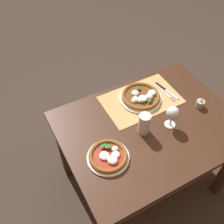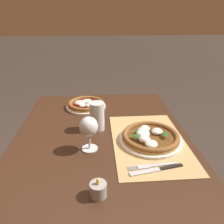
{
  "view_description": "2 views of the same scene",
  "coord_description": "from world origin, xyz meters",
  "px_view_note": "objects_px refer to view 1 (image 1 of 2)",
  "views": [
    {
      "loc": [
        0.7,
        0.79,
        2.03
      ],
      "look_at": [
        0.18,
        -0.18,
        0.79
      ],
      "focal_mm": 42.0,
      "sensor_mm": 36.0,
      "label": 1
    },
    {
      "loc": [
        -0.91,
        0.02,
        1.29
      ],
      "look_at": [
        0.16,
        -0.06,
        0.79
      ],
      "focal_mm": 35.0,
      "sensor_mm": 36.0,
      "label": 2
    }
  ],
  "objects_px": {
    "pint_glass": "(144,124)",
    "votive_candle": "(200,104)",
    "pizza_far": "(108,156)",
    "wine_glass": "(173,114)",
    "fork": "(165,93)",
    "knife": "(167,91)",
    "pizza_near": "(141,97)"
  },
  "relations": [
    {
      "from": "pint_glass",
      "to": "votive_candle",
      "type": "bearing_deg",
      "value": 179.56
    },
    {
      "from": "pizza_far",
      "to": "wine_glass",
      "type": "bearing_deg",
      "value": -175.9
    },
    {
      "from": "fork",
      "to": "votive_candle",
      "type": "xyz_separation_m",
      "value": [
        -0.13,
        0.21,
        0.02
      ]
    },
    {
      "from": "wine_glass",
      "to": "fork",
      "type": "xyz_separation_m",
      "value": [
        -0.14,
        -0.24,
        -0.1
      ]
    },
    {
      "from": "pint_glass",
      "to": "wine_glass",
      "type": "bearing_deg",
      "value": 168.08
    },
    {
      "from": "pizza_far",
      "to": "votive_candle",
      "type": "relative_size",
      "value": 3.39
    },
    {
      "from": "pizza_far",
      "to": "knife",
      "type": "height_order",
      "value": "pizza_far"
    },
    {
      "from": "fork",
      "to": "knife",
      "type": "relative_size",
      "value": 0.94
    },
    {
      "from": "wine_glass",
      "to": "votive_candle",
      "type": "bearing_deg",
      "value": -172.86
    },
    {
      "from": "pizza_far",
      "to": "pint_glass",
      "type": "xyz_separation_m",
      "value": [
        -0.28,
        -0.07,
        0.05
      ]
    },
    {
      "from": "fork",
      "to": "votive_candle",
      "type": "height_order",
      "value": "votive_candle"
    },
    {
      "from": "wine_glass",
      "to": "fork",
      "type": "bearing_deg",
      "value": -119.86
    },
    {
      "from": "pint_glass",
      "to": "knife",
      "type": "relative_size",
      "value": 0.68
    },
    {
      "from": "pizza_near",
      "to": "pizza_far",
      "type": "bearing_deg",
      "value": 36.78
    },
    {
      "from": "fork",
      "to": "knife",
      "type": "bearing_deg",
      "value": -154.08
    },
    {
      "from": "knife",
      "to": "wine_glass",
      "type": "bearing_deg",
      "value": 57.44
    },
    {
      "from": "pizza_near",
      "to": "votive_candle",
      "type": "xyz_separation_m",
      "value": [
        -0.31,
        0.24,
        -0.0
      ]
    },
    {
      "from": "pizza_near",
      "to": "fork",
      "type": "xyz_separation_m",
      "value": [
        -0.18,
        0.03,
        -0.02
      ]
    },
    {
      "from": "pizza_near",
      "to": "knife",
      "type": "relative_size",
      "value": 1.35
    },
    {
      "from": "knife",
      "to": "pizza_far",
      "type": "bearing_deg",
      "value": 24.97
    },
    {
      "from": "wine_glass",
      "to": "pint_glass",
      "type": "distance_m",
      "value": 0.18
    },
    {
      "from": "fork",
      "to": "knife",
      "type": "distance_m",
      "value": 0.03
    },
    {
      "from": "fork",
      "to": "pizza_far",
      "type": "bearing_deg",
      "value": 24.94
    },
    {
      "from": "pizza_far",
      "to": "pint_glass",
      "type": "height_order",
      "value": "pint_glass"
    },
    {
      "from": "fork",
      "to": "knife",
      "type": "xyz_separation_m",
      "value": [
        -0.02,
        -0.01,
        0.0
      ]
    },
    {
      "from": "pizza_near",
      "to": "wine_glass",
      "type": "distance_m",
      "value": 0.29
    },
    {
      "from": "pizza_far",
      "to": "votive_candle",
      "type": "xyz_separation_m",
      "value": [
        -0.72,
        -0.07,
        0.0
      ]
    },
    {
      "from": "wine_glass",
      "to": "votive_candle",
      "type": "xyz_separation_m",
      "value": [
        -0.27,
        -0.03,
        -0.08
      ]
    },
    {
      "from": "pizza_near",
      "to": "votive_candle",
      "type": "relative_size",
      "value": 4.01
    },
    {
      "from": "wine_glass",
      "to": "pint_glass",
      "type": "height_order",
      "value": "wine_glass"
    },
    {
      "from": "fork",
      "to": "votive_candle",
      "type": "bearing_deg",
      "value": 121.41
    },
    {
      "from": "fork",
      "to": "votive_candle",
      "type": "distance_m",
      "value": 0.25
    }
  ]
}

